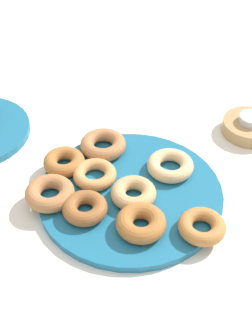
% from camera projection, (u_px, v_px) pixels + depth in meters
% --- Properties ---
extents(ground_plane, '(2.40, 2.40, 0.00)m').
position_uv_depth(ground_plane, '(130.00, 196.00, 0.84)').
color(ground_plane, white).
extents(donut_plate, '(0.34, 0.34, 0.01)m').
position_uv_depth(donut_plate, '(130.00, 194.00, 0.83)').
color(donut_plate, '#1E6B93').
rests_on(donut_plate, ground_plane).
extents(donut_0, '(0.10, 0.10, 0.03)m').
position_uv_depth(donut_0, '(85.00, 208.00, 0.78)').
color(donut_0, '#995B2D').
rests_on(donut_0, donut_plate).
extents(donut_1, '(0.12, 0.12, 0.03)m').
position_uv_depth(donut_1, '(103.00, 145.00, 0.90)').
color(donut_1, '#B27547').
rests_on(donut_1, donut_plate).
extents(donut_2, '(0.11, 0.11, 0.03)m').
position_uv_depth(donut_2, '(134.00, 193.00, 0.80)').
color(donut_2, tan).
rests_on(donut_2, donut_plate).
extents(donut_3, '(0.12, 0.12, 0.02)m').
position_uv_depth(donut_3, '(170.00, 166.00, 0.86)').
color(donut_3, '#EABC84').
rests_on(donut_3, donut_plate).
extents(donut_4, '(0.11, 0.11, 0.03)m').
position_uv_depth(donut_4, '(50.00, 193.00, 0.80)').
color(donut_4, '#B27547').
rests_on(donut_4, donut_plate).
extents(donut_5, '(0.11, 0.11, 0.03)m').
position_uv_depth(donut_5, '(64.00, 162.00, 0.87)').
color(donut_5, '#AD6B33').
rests_on(donut_5, donut_plate).
extents(donut_6, '(0.10, 0.10, 0.02)m').
position_uv_depth(donut_6, '(202.00, 226.00, 0.75)').
color(donut_6, '#BC7A3D').
rests_on(donut_6, donut_plate).
extents(donut_7, '(0.11, 0.11, 0.02)m').
position_uv_depth(donut_7, '(95.00, 175.00, 0.84)').
color(donut_7, tan).
rests_on(donut_7, donut_plate).
extents(donut_8, '(0.12, 0.12, 0.03)m').
position_uv_depth(donut_8, '(141.00, 223.00, 0.75)').
color(donut_8, '#AD6B33').
rests_on(donut_8, donut_plate).
extents(candle_holder, '(0.12, 0.12, 0.03)m').
position_uv_depth(candle_holder, '(250.00, 127.00, 0.97)').
color(candle_holder, tan).
rests_on(candle_holder, ground_plane).
extents(tealight, '(0.05, 0.05, 0.01)m').
position_uv_depth(tealight, '(252.00, 119.00, 0.95)').
color(tealight, silver).
rests_on(tealight, candle_holder).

